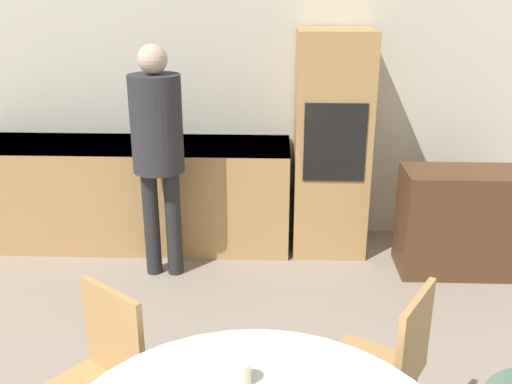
{
  "coord_description": "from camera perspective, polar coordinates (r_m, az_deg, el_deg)",
  "views": [
    {
      "loc": [
        0.13,
        -0.04,
        2.1
      ],
      "look_at": [
        0.02,
        2.71,
        1.09
      ],
      "focal_mm": 40.0,
      "sensor_mm": 36.0,
      "label": 1
    }
  ],
  "objects": [
    {
      "name": "sideboard",
      "position": [
        4.6,
        19.92,
        -2.81
      ],
      "size": [
        0.93,
        0.45,
        0.81
      ],
      "color": "#51331E",
      "rests_on": "ground_plane"
    },
    {
      "name": "kitchen_counter",
      "position": [
        4.87,
        -12.12,
        -0.06
      ],
      "size": [
        2.59,
        0.6,
        0.89
      ],
      "color": "tan",
      "rests_on": "ground_plane"
    },
    {
      "name": "cup",
      "position": [
        2.15,
        -1.52,
        -17.65
      ],
      "size": [
        0.07,
        0.07,
        0.09
      ],
      "color": "beige",
      "rests_on": "dining_table"
    },
    {
      "name": "wall_back",
      "position": [
        4.84,
        0.69,
        10.58
      ],
      "size": [
        6.43,
        0.05,
        2.6
      ],
      "color": "beige",
      "rests_on": "ground_plane"
    },
    {
      "name": "person_standing",
      "position": [
        4.13,
        -9.84,
        5.27
      ],
      "size": [
        0.37,
        0.37,
        1.72
      ],
      "color": "#262628",
      "rests_on": "ground_plane"
    },
    {
      "name": "chair_far_left",
      "position": [
        2.66,
        -15.47,
        -17.4
      ],
      "size": [
        0.56,
        0.56,
        0.9
      ],
      "rotation": [
        0.0,
        0.0,
        5.63
      ],
      "color": "tan",
      "rests_on": "ground_plane"
    },
    {
      "name": "oven_unit",
      "position": [
        4.62,
        7.51,
        4.77
      ],
      "size": [
        0.58,
        0.59,
        1.79
      ],
      "color": "tan",
      "rests_on": "ground_plane"
    },
    {
      "name": "chair_far_right",
      "position": [
        2.7,
        13.13,
        -16.64
      ],
      "size": [
        0.55,
        0.55,
        0.9
      ],
      "rotation": [
        0.0,
        0.0,
        4.17
      ],
      "color": "tan",
      "rests_on": "ground_plane"
    }
  ]
}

